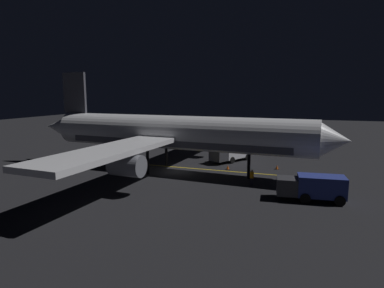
% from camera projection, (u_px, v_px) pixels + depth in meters
% --- Properties ---
extents(ground_plane, '(180.00, 180.00, 0.20)m').
position_uv_depth(ground_plane, '(177.00, 172.00, 39.75)').
color(ground_plane, black).
extents(apron_guide_stripe, '(0.54, 18.11, 0.01)m').
position_uv_depth(apron_guide_stripe, '(213.00, 170.00, 40.49)').
color(apron_guide_stripe, gold).
rests_on(apron_guide_stripe, ground_plane).
extents(airliner, '(39.85, 39.64, 12.25)m').
position_uv_depth(airliner, '(172.00, 134.00, 39.27)').
color(airliner, white).
rests_on(airliner, ground_plane).
extents(baggage_truck, '(2.62, 5.94, 2.30)m').
position_uv_depth(baggage_truck, '(314.00, 188.00, 28.69)').
color(baggage_truck, navy).
rests_on(baggage_truck, ground_plane).
extents(catering_truck, '(6.75, 4.98, 2.49)m').
position_uv_depth(catering_truck, '(232.00, 152.00, 45.56)').
color(catering_truck, silver).
rests_on(catering_truck, ground_plane).
extents(ground_crew_worker, '(0.40, 0.40, 1.74)m').
position_uv_depth(ground_crew_worker, '(252.00, 178.00, 33.33)').
color(ground_crew_worker, black).
rests_on(ground_crew_worker, ground_plane).
extents(traffic_cone_near_left, '(0.50, 0.50, 0.55)m').
position_uv_depth(traffic_cone_near_left, '(277.00, 167.00, 40.82)').
color(traffic_cone_near_left, '#EA590F').
rests_on(traffic_cone_near_left, ground_plane).
extents(traffic_cone_near_right, '(0.50, 0.50, 0.55)m').
position_uv_depth(traffic_cone_near_right, '(228.00, 167.00, 40.73)').
color(traffic_cone_near_right, '#EA590F').
rests_on(traffic_cone_near_right, ground_plane).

